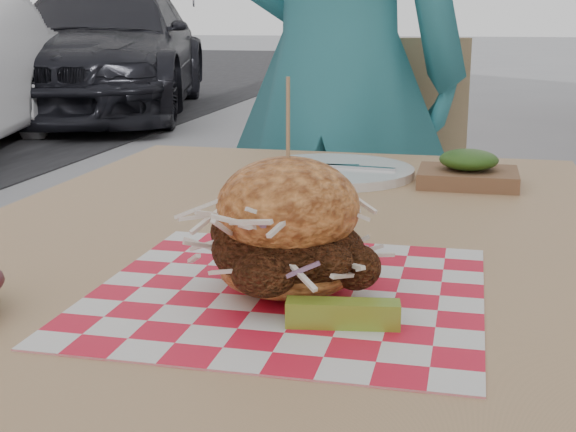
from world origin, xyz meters
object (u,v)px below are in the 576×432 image
patio_table (278,295)px  patio_chair (369,201)px  diner (335,72)px  car_dark (105,50)px  sandwich (288,234)px

patio_table → patio_chair: (-0.02, 1.06, -0.12)m
diner → car_dark: bearing=-57.5°
car_dark → diner: bearing=-74.7°
patio_table → patio_chair: patio_chair is taller
diner → patio_chair: size_ratio=1.83×
diner → sandwich: diner is taller
diner → car_dark: size_ratio=0.39×
sandwich → patio_table: bearing=106.2°
patio_table → car_dark: bearing=117.0°
car_dark → patio_table: 7.88m
patio_chair → sandwich: size_ratio=4.76×
patio_chair → diner: bearing=-171.7°
diner → sandwich: size_ratio=8.73×
car_dark → sandwich: bearing=-78.0°
patio_table → diner: bearing=96.0°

